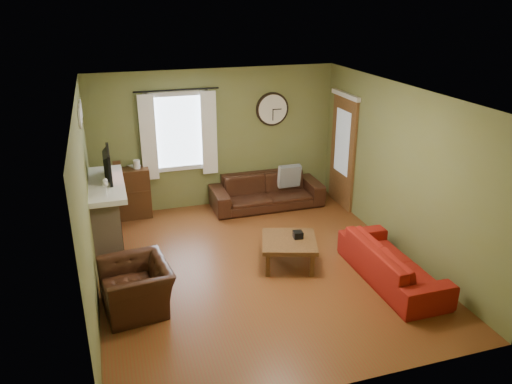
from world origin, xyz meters
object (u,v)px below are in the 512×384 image
object	(u,v)px
sofa_red	(392,262)
armchair	(137,287)
bookshelf	(128,194)
coffee_table	(289,252)
sofa_brown	(267,191)

from	to	relation	value
sofa_red	armchair	xyz separation A→B (m)	(-3.52, 0.39, 0.03)
bookshelf	coffee_table	xyz separation A→B (m)	(2.16, -2.50, -0.25)
sofa_red	coffee_table	distance (m)	1.50
bookshelf	coffee_table	world-z (taller)	bookshelf
bookshelf	sofa_red	bearing A→B (deg)	-44.30
sofa_brown	bookshelf	bearing A→B (deg)	174.49
sofa_brown	armchair	distance (m)	3.79
sofa_red	armchair	size ratio (longest dim) A/B	2.03
armchair	bookshelf	bearing A→B (deg)	170.30
bookshelf	sofa_brown	distance (m)	2.58
bookshelf	armchair	size ratio (longest dim) A/B	0.97
bookshelf	sofa_brown	size ratio (longest dim) A/B	0.44
bookshelf	sofa_red	world-z (taller)	bookshelf
armchair	coffee_table	bearing A→B (deg)	93.39
armchair	sofa_brown	bearing A→B (deg)	127.67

